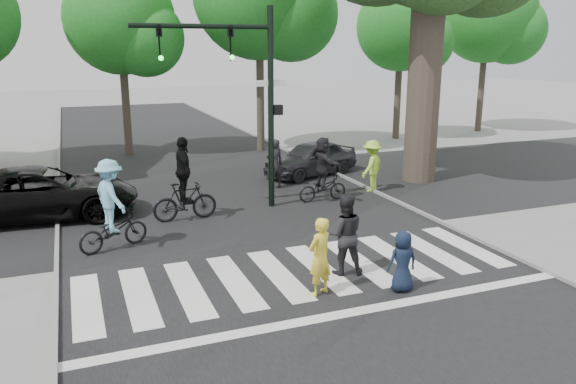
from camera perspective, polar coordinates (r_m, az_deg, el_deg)
name	(u,v)px	position (r m, az deg, el deg)	size (l,w,h in m)	color
ground	(318,289)	(11.78, 3.10, -9.82)	(120.00, 120.00, 0.00)	gray
road_stem	(246,221)	(16.16, -4.25, -2.94)	(10.00, 70.00, 0.01)	black
road_cross	(220,196)	(18.94, -6.94, -0.37)	(70.00, 10.00, 0.01)	black
curb_left	(57,241)	(15.52, -22.41, -4.62)	(0.10, 70.00, 0.10)	gray
curb_right	(398,202)	(18.21, 11.11, -1.01)	(0.10, 70.00, 0.10)	gray
crosswalk	(306,277)	(12.33, 1.82, -8.61)	(10.00, 3.85, 0.01)	silver
traffic_signal	(243,80)	(16.69, -4.56, 11.25)	(4.45, 0.29, 6.00)	black
bg_tree_2	(126,24)	(26.52, -16.10, 16.05)	(5.04, 4.80, 8.40)	brown
bg_tree_4	(407,31)	(30.81, 11.95, 15.75)	(4.83, 4.60, 8.15)	brown
bg_tree_5	(494,18)	(34.92, 20.16, 16.22)	(5.67, 5.40, 9.30)	brown
pedestrian_woman	(320,257)	(11.25, 3.23, -6.57)	(0.59, 0.39, 1.62)	yellow
pedestrian_child	(402,261)	(11.68, 11.55, -6.92)	(0.62, 0.41, 1.28)	#121D33
pedestrian_adult	(344,234)	(12.28, 5.73, -4.29)	(0.88, 0.69, 1.81)	black
cyclist_left	(112,211)	(14.32, -17.47, -1.85)	(1.88, 1.32, 2.26)	black
cyclist_mid	(184,187)	(16.22, -10.49, 0.54)	(1.87, 1.15, 2.42)	black
cyclist_right	(323,173)	(18.00, 3.56, 1.96)	(1.66, 1.55, 2.09)	black
car_suv	(41,193)	(17.70, -23.81, -0.10)	(2.49, 5.41, 1.50)	black
car_grey	(311,158)	(21.71, 2.34, 3.45)	(1.57, 3.91, 1.33)	#2D2E31
bystander_hivis	(372,166)	(19.43, 8.51, 2.64)	(1.15, 0.66, 1.78)	#B1E83A
bystander_dark	(275,164)	(19.62, -1.37, 2.87)	(0.64, 0.42, 1.75)	black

